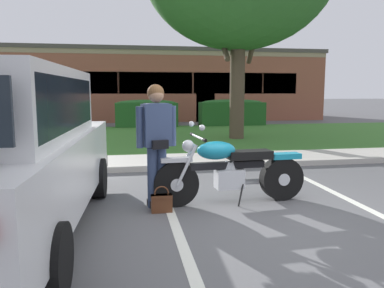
% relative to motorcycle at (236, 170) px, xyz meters
% --- Properties ---
extents(ground_plane, '(140.00, 140.00, 0.00)m').
position_rel_motorcycle_xyz_m(ground_plane, '(0.05, -0.95, -0.48)').
color(ground_plane, '#565659').
extents(curb_strip, '(60.00, 0.20, 0.12)m').
position_rel_motorcycle_xyz_m(curb_strip, '(0.05, 2.49, -0.42)').
color(curb_strip, '#B7B2A8').
rests_on(curb_strip, ground).
extents(concrete_walk, '(60.00, 1.50, 0.08)m').
position_rel_motorcycle_xyz_m(concrete_walk, '(0.05, 3.34, -0.44)').
color(concrete_walk, '#B7B2A8').
rests_on(concrete_walk, ground).
extents(grass_lawn, '(60.00, 7.90, 0.06)m').
position_rel_motorcycle_xyz_m(grass_lawn, '(0.05, 8.04, -0.45)').
color(grass_lawn, '#3D752D').
rests_on(grass_lawn, ground).
extents(stall_stripe_0, '(0.17, 4.40, 0.01)m').
position_rel_motorcycle_xyz_m(stall_stripe_0, '(-1.01, -0.75, -0.48)').
color(stall_stripe_0, silver).
rests_on(stall_stripe_0, ground).
extents(stall_stripe_1, '(0.17, 4.40, 0.01)m').
position_rel_motorcycle_xyz_m(stall_stripe_1, '(1.69, -0.75, -0.48)').
color(stall_stripe_1, silver).
rests_on(stall_stripe_1, ground).
extents(motorcycle, '(2.24, 0.82, 1.18)m').
position_rel_motorcycle_xyz_m(motorcycle, '(0.00, 0.00, 0.00)').
color(motorcycle, black).
rests_on(motorcycle, ground).
extents(rider_person, '(0.56, 0.36, 1.70)m').
position_rel_motorcycle_xyz_m(rider_person, '(-1.15, -0.01, 0.51)').
color(rider_person, black).
rests_on(rider_person, ground).
extents(handbag, '(0.28, 0.13, 0.36)m').
position_rel_motorcycle_xyz_m(handbag, '(-1.12, -0.27, -0.34)').
color(handbag, '#562D19').
rests_on(handbag, ground).
extents(hedge_left, '(2.61, 0.90, 1.24)m').
position_rel_motorcycle_xyz_m(hedge_left, '(-4.48, 11.93, 0.17)').
color(hedge_left, '#235623').
rests_on(hedge_left, ground).
extents(hedge_center_left, '(2.72, 0.90, 1.24)m').
position_rel_motorcycle_xyz_m(hedge_center_left, '(-0.57, 11.93, 0.17)').
color(hedge_center_left, '#235623').
rests_on(hedge_center_left, ground).
extents(hedge_center_right, '(2.97, 0.90, 1.24)m').
position_rel_motorcycle_xyz_m(hedge_center_right, '(3.35, 11.93, 0.17)').
color(hedge_center_right, '#235623').
rests_on(hedge_center_right, ground).
extents(brick_building, '(22.73, 8.23, 3.88)m').
position_rel_motorcycle_xyz_m(brick_building, '(-1.78, 18.86, 1.46)').
color(brick_building, '#93513D').
rests_on(brick_building, ground).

